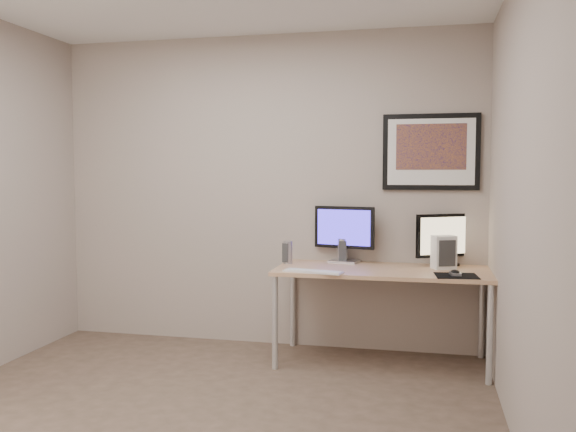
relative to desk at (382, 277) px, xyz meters
name	(u,v)px	position (x,y,z in m)	size (l,w,h in m)	color
floor	(193,421)	(-1.00, -1.35, -0.66)	(3.60, 3.60, 0.00)	#4A3C2E
room	(216,144)	(-1.00, -0.90, 0.98)	(3.60, 3.60, 3.60)	white
desk	(382,277)	(0.00, 0.00, 0.00)	(1.60, 0.70, 0.73)	#A77051
framed_art	(431,152)	(0.35, 0.33, 0.96)	(0.75, 0.04, 0.60)	black
monitor_large	(344,231)	(-0.32, 0.26, 0.32)	(0.50, 0.21, 0.46)	#B2B2B7
monitor_tv	(446,238)	(0.48, 0.28, 0.28)	(0.46, 0.30, 0.41)	black
speaker_left	(288,252)	(-0.75, 0.10, 0.16)	(0.07, 0.07, 0.18)	#B2B2B7
speaker_right	(342,250)	(-0.34, 0.26, 0.16)	(0.08, 0.08, 0.19)	#B2B2B7
keyboard	(313,271)	(-0.48, -0.28, 0.07)	(0.44, 0.12, 0.02)	silver
mousepad	(456,276)	(0.54, -0.21, 0.07)	(0.29, 0.26, 0.00)	black
mouse	(455,272)	(0.53, -0.19, 0.09)	(0.06, 0.11, 0.04)	black
fan_unit	(444,252)	(0.46, 0.11, 0.19)	(0.16, 0.12, 0.25)	white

